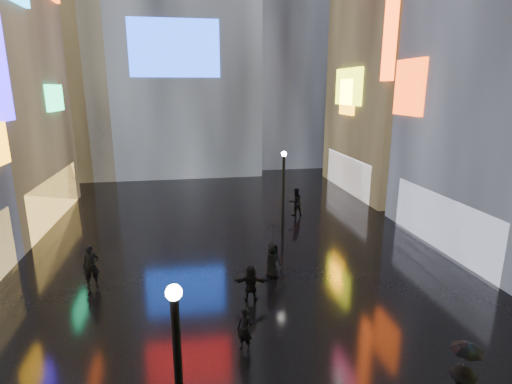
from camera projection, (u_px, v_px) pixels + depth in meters
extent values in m
plane|color=black|center=(232.00, 242.00, 22.90)|extent=(140.00, 140.00, 0.00)
cube|color=#FFC659|center=(54.00, 198.00, 26.38)|extent=(0.20, 10.00, 3.00)
cube|color=#1BFB8E|center=(55.00, 98.00, 26.55)|extent=(0.25, 3.00, 1.71)
cube|color=white|center=(442.00, 223.00, 21.52)|extent=(0.20, 9.00, 3.00)
cube|color=#FF440C|center=(409.00, 87.00, 23.63)|extent=(0.25, 2.99, 3.26)
cube|color=black|center=(415.00, 17.00, 31.59)|extent=(10.00, 12.00, 28.00)
cube|color=white|center=(348.00, 174.00, 33.92)|extent=(0.20, 9.00, 3.00)
cube|color=#E9FF19|center=(348.00, 87.00, 32.38)|extent=(0.25, 4.92, 2.91)
cube|color=#FF980C|center=(347.00, 97.00, 32.69)|extent=(0.25, 2.63, 2.87)
cube|color=#194CFF|center=(174.00, 48.00, 35.48)|extent=(8.00, 0.20, 5.00)
cube|color=black|center=(282.00, 11.00, 44.91)|extent=(12.00, 12.00, 34.00)
cube|color=black|center=(58.00, 40.00, 38.25)|extent=(10.00, 10.00, 26.00)
sphere|color=white|center=(174.00, 292.00, 7.02)|extent=(0.30, 0.30, 0.30)
cylinder|color=black|center=(283.00, 199.00, 22.49)|extent=(0.16, 0.16, 5.00)
sphere|color=white|center=(284.00, 154.00, 21.85)|extent=(0.30, 0.30, 0.30)
imported|color=black|center=(273.00, 260.00, 18.34)|extent=(1.00, 0.89, 1.72)
imported|color=black|center=(251.00, 283.00, 16.38)|extent=(1.48, 0.69, 1.54)
imported|color=black|center=(91.00, 266.00, 17.52)|extent=(0.79, 0.62, 1.92)
imported|color=black|center=(296.00, 202.00, 27.45)|extent=(1.08, 0.93, 1.92)
imported|color=black|center=(466.00, 355.00, 9.79)|extent=(0.86, 0.86, 0.67)
imported|color=black|center=(273.00, 233.00, 18.01)|extent=(1.33, 1.34, 0.91)
imported|color=black|center=(245.00, 329.00, 13.25)|extent=(0.67, 0.63, 1.54)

